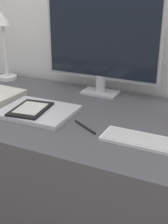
# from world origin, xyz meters

# --- Properties ---
(desk) EXTENTS (1.53, 0.72, 0.75)m
(desk) POSITION_xyz_m (0.00, 0.16, 0.37)
(desk) COLOR #4C4C51
(desk) RESTS_ON ground_plane
(monitor) EXTENTS (0.58, 0.11, 0.49)m
(monitor) POSITION_xyz_m (-0.07, 0.44, 1.01)
(monitor) COLOR #B7B7BC
(monitor) RESTS_ON desk
(keyboard) EXTENTS (0.27, 0.11, 0.01)m
(keyboard) POSITION_xyz_m (0.26, 0.02, 0.76)
(keyboard) COLOR silver
(keyboard) RESTS_ON desk
(laptop) EXTENTS (0.31, 0.25, 0.02)m
(laptop) POSITION_xyz_m (-0.20, 0.08, 0.76)
(laptop) COLOR #BCBCC1
(laptop) RESTS_ON desk
(ereader) EXTENTS (0.16, 0.21, 0.01)m
(ereader) POSITION_xyz_m (-0.23, 0.06, 0.77)
(ereader) COLOR black
(ereader) RESTS_ON laptop
(desk_lamp) EXTENTS (0.10, 0.10, 0.38)m
(desk_lamp) POSITION_xyz_m (-0.65, 0.43, 0.98)
(desk_lamp) COLOR white
(desk_lamp) RESTS_ON desk
(pen) EXTENTS (0.12, 0.08, 0.01)m
(pen) POSITION_xyz_m (0.04, 0.04, 0.75)
(pen) COLOR black
(pen) RESTS_ON desk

